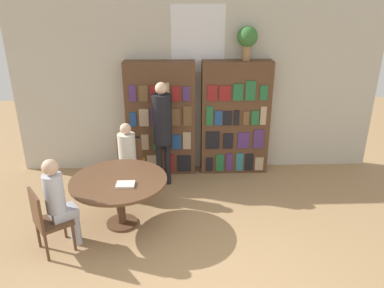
% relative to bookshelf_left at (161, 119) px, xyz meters
% --- Properties ---
extents(wall_back, '(6.40, 0.07, 3.00)m').
position_rel_bookshelf_left_xyz_m(wall_back, '(0.66, 0.19, 0.50)').
color(wall_back, beige).
rests_on(wall_back, ground_plane).
extents(bookshelf_left, '(1.19, 0.34, 2.02)m').
position_rel_bookshelf_left_xyz_m(bookshelf_left, '(0.00, 0.00, 0.00)').
color(bookshelf_left, brown).
rests_on(bookshelf_left, ground_plane).
extents(bookshelf_right, '(1.19, 0.34, 2.02)m').
position_rel_bookshelf_left_xyz_m(bookshelf_right, '(1.31, 0.00, 0.00)').
color(bookshelf_right, brown).
rests_on(bookshelf_right, ground_plane).
extents(flower_vase, '(0.34, 0.34, 0.56)m').
position_rel_bookshelf_left_xyz_m(flower_vase, '(1.45, 0.01, 1.37)').
color(flower_vase, '#997047').
rests_on(flower_vase, bookshelf_right).
extents(reading_table, '(1.32, 1.32, 0.71)m').
position_rel_bookshelf_left_xyz_m(reading_table, '(-0.52, -1.69, -0.39)').
color(reading_table, brown).
rests_on(reading_table, ground_plane).
extents(chair_near_camera, '(0.56, 0.56, 0.88)m').
position_rel_bookshelf_left_xyz_m(chair_near_camera, '(-1.34, -2.27, -0.52)').
color(chair_near_camera, brown).
rests_on(chair_near_camera, ground_plane).
extents(chair_left_side, '(0.41, 0.41, 0.88)m').
position_rel_bookshelf_left_xyz_m(chair_left_side, '(-0.50, -0.69, -0.52)').
color(chair_left_side, brown).
rests_on(chair_left_side, ground_plane).
extents(seated_reader_left, '(0.28, 0.38, 1.22)m').
position_rel_bookshelf_left_xyz_m(seated_reader_left, '(-0.50, -0.87, -0.31)').
color(seated_reader_left, beige).
rests_on(seated_reader_left, ground_plane).
extents(seated_reader_right, '(0.40, 0.38, 1.25)m').
position_rel_bookshelf_left_xyz_m(seated_reader_right, '(-1.19, -2.16, -0.30)').
color(seated_reader_right, '#B2B7C6').
rests_on(seated_reader_right, ground_plane).
extents(librarian_standing, '(0.32, 0.59, 1.78)m').
position_rel_bookshelf_left_xyz_m(librarian_standing, '(0.05, -0.50, 0.09)').
color(librarian_standing, black).
rests_on(librarian_standing, ground_plane).
extents(open_book_on_table, '(0.24, 0.18, 0.03)m').
position_rel_bookshelf_left_xyz_m(open_book_on_table, '(-0.40, -1.87, -0.27)').
color(open_book_on_table, silver).
rests_on(open_book_on_table, reading_table).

